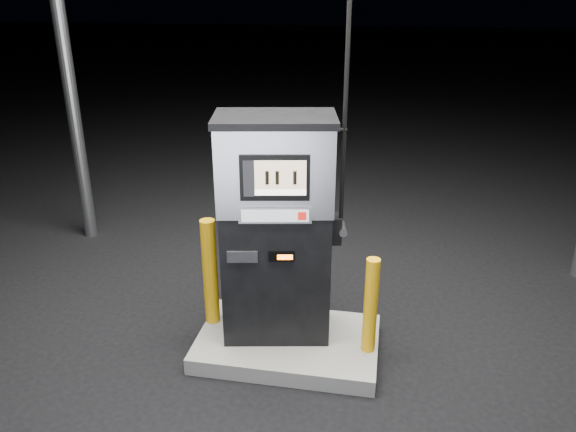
# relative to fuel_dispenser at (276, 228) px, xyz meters

# --- Properties ---
(ground) EXTENTS (80.00, 80.00, 0.00)m
(ground) POSITION_rel_fuel_dispenser_xyz_m (0.12, -0.09, -1.16)
(ground) COLOR black
(ground) RESTS_ON ground
(pump_island) EXTENTS (1.60, 1.00, 0.15)m
(pump_island) POSITION_rel_fuel_dispenser_xyz_m (0.12, -0.09, -1.09)
(pump_island) COLOR slate
(pump_island) RESTS_ON ground
(fuel_dispenser) EXTENTS (1.13, 0.75, 4.10)m
(fuel_dispenser) POSITION_rel_fuel_dispenser_xyz_m (0.00, 0.00, 0.00)
(fuel_dispenser) COLOR black
(fuel_dispenser) RESTS_ON pump_island
(bollard_left) EXTENTS (0.16, 0.16, 1.02)m
(bollard_left) POSITION_rel_fuel_dispenser_xyz_m (-0.62, 0.04, -0.51)
(bollard_left) COLOR #EBA40D
(bollard_left) RESTS_ON pump_island
(bollard_right) EXTENTS (0.15, 0.15, 0.87)m
(bollard_right) POSITION_rel_fuel_dispenser_xyz_m (0.83, -0.15, -0.58)
(bollard_right) COLOR #EBA40D
(bollard_right) RESTS_ON pump_island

